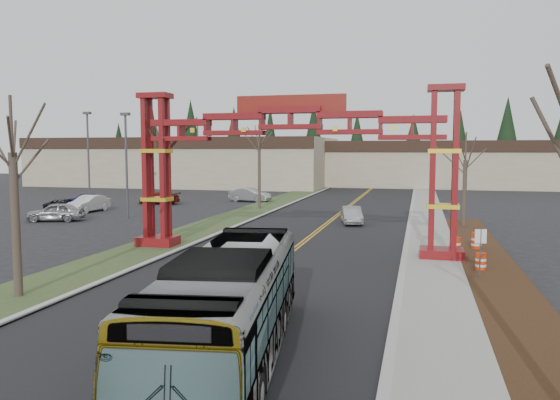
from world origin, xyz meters
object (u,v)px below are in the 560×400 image
(bare_tree_median_mid, at_px, (163,142))
(parked_car_mid_a, at_px, (159,198))
(retail_building_west, at_px, (188,162))
(barrel_north, at_px, (476,242))
(parked_car_near_b, at_px, (88,204))
(bare_tree_median_far, at_px, (259,148))
(street_sign, at_px, (480,244))
(light_pole_mid, at_px, (88,149))
(parked_car_near_c, at_px, (69,205))
(barrel_mid, at_px, (456,246))
(gateway_arch, at_px, (291,144))
(bare_tree_right_far, at_px, (465,160))
(light_pole_far, at_px, (198,152))
(barrel_south, at_px, (481,262))
(parked_car_mid_b, at_px, (84,199))
(silver_sedan, at_px, (352,215))
(light_pole_near, at_px, (126,158))
(parked_car_near_a, at_px, (56,212))
(retail_building_east, at_px, (441,163))
(transit_bus, at_px, (230,306))
(bare_tree_median_near, at_px, (12,154))
(parked_car_far_a, at_px, (250,195))

(bare_tree_median_mid, bearing_deg, parked_car_mid_a, 117.63)
(retail_building_west, xyz_separation_m, barrel_north, (40.00, -50.75, -3.25))
(parked_car_near_b, relative_size, bare_tree_median_mid, 0.55)
(bare_tree_median_far, relative_size, barrel_north, 7.65)
(bare_tree_median_far, distance_m, street_sign, 30.85)
(bare_tree_median_far, xyz_separation_m, light_pole_mid, (-21.14, 4.06, -0.14))
(retail_building_west, distance_m, barrel_north, 64.70)
(parked_car_near_c, distance_m, light_pole_mid, 12.26)
(bare_tree_median_mid, bearing_deg, barrel_mid, 2.15)
(street_sign, bearing_deg, gateway_arch, 156.00)
(bare_tree_right_far, height_order, light_pole_far, light_pole_far)
(barrel_south, bearing_deg, parked_car_mid_b, 148.11)
(silver_sedan, xyz_separation_m, barrel_north, (8.17, -9.49, -0.15))
(parked_car_mid_a, distance_m, bare_tree_right_far, 31.70)
(parked_car_mid_a, relative_size, light_pole_near, 0.50)
(parked_car_near_a, distance_m, street_sign, 33.13)
(light_pole_mid, bearing_deg, bare_tree_median_mid, -48.76)
(barrel_south, bearing_deg, retail_building_east, 89.70)
(gateway_arch, distance_m, light_pole_near, 20.14)
(transit_bus, relative_size, light_pole_far, 1.17)
(bare_tree_median_near, relative_size, light_pole_far, 0.82)
(parked_car_near_b, bearing_deg, bare_tree_median_far, 26.54)
(parked_car_mid_a, distance_m, parked_car_mid_b, 7.48)
(bare_tree_right_far, distance_m, light_pole_mid, 41.03)
(parked_car_near_b, height_order, street_sign, street_sign)
(retail_building_east, height_order, parked_car_mid_b, retail_building_east)
(barrel_south, bearing_deg, parked_car_near_c, 153.26)
(barrel_mid, bearing_deg, bare_tree_median_near, -142.25)
(parked_car_mid_b, distance_m, bare_tree_median_near, 36.92)
(parked_car_far_a, relative_size, street_sign, 2.05)
(light_pole_mid, distance_m, barrel_north, 45.07)
(parked_car_near_a, bearing_deg, barrel_north, 62.13)
(retail_building_west, bearing_deg, bare_tree_median_far, -56.36)
(retail_building_west, xyz_separation_m, bare_tree_median_far, (22.00, -33.06, 2.09))
(retail_building_west, distance_m, bare_tree_right_far, 57.49)
(gateway_arch, bearing_deg, transit_bus, -82.56)
(parked_car_mid_b, xyz_separation_m, bare_tree_median_near, (18.49, -31.59, 4.88))
(parked_car_near_c, bearing_deg, street_sign, 171.14)
(bare_tree_median_far, xyz_separation_m, light_pole_far, (-15.80, 22.51, -0.43))
(bare_tree_median_far, bearing_deg, light_pole_far, 125.07)
(silver_sedan, relative_size, street_sign, 1.78)
(gateway_arch, bearing_deg, parked_car_mid_b, 142.85)
(retail_building_east, bearing_deg, parked_car_near_b, -124.50)
(parked_car_near_a, bearing_deg, light_pole_near, 104.74)
(transit_bus, bearing_deg, parked_car_near_b, 120.64)
(retail_building_east, distance_m, light_pole_mid, 53.90)
(silver_sedan, height_order, bare_tree_median_far, bare_tree_median_far)
(bare_tree_median_near, xyz_separation_m, light_pole_mid, (-21.14, 36.48, 0.19))
(barrel_mid, bearing_deg, retail_building_east, 88.84)
(silver_sedan, relative_size, parked_car_near_a, 0.92)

